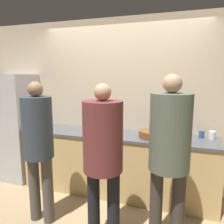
% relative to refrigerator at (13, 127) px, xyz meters
% --- Properties ---
extents(ground_plane, '(14.00, 14.00, 0.00)m').
position_rel_refrigerator_xyz_m(ground_plane, '(1.85, -0.34, -0.88)').
color(ground_plane, '#9E8460').
extents(wall_back, '(5.20, 0.06, 2.60)m').
position_rel_refrigerator_xyz_m(wall_back, '(1.85, 0.32, 0.42)').
color(wall_back, '#C6B293').
rests_on(wall_back, ground_plane).
extents(counter, '(2.83, 0.64, 0.92)m').
position_rel_refrigerator_xyz_m(counter, '(1.85, 0.01, -0.42)').
color(counter, tan).
rests_on(counter, ground_plane).
extents(refrigerator, '(0.75, 0.63, 1.77)m').
position_rel_refrigerator_xyz_m(refrigerator, '(0.00, 0.00, 0.00)').
color(refrigerator, '#B7B7BC').
rests_on(refrigerator, ground_plane).
extents(person_left, '(0.34, 0.34, 1.69)m').
position_rel_refrigerator_xyz_m(person_left, '(1.18, -0.90, 0.12)').
color(person_left, '#4C4742').
rests_on(person_left, ground_plane).
extents(person_center, '(0.40, 0.40, 1.68)m').
position_rel_refrigerator_xyz_m(person_center, '(2.01, -1.00, 0.15)').
color(person_center, black).
rests_on(person_center, ground_plane).
extents(person_right, '(0.39, 0.39, 1.77)m').
position_rel_refrigerator_xyz_m(person_right, '(2.65, -0.86, 0.20)').
color(person_right, '#38332D').
rests_on(person_right, ground_plane).
extents(fruit_bowl, '(0.38, 0.38, 0.14)m').
position_rel_refrigerator_xyz_m(fruit_bowl, '(2.38, -0.05, 0.08)').
color(fruit_bowl, brown).
rests_on(fruit_bowl, counter).
extents(utensil_crock, '(0.12, 0.12, 0.29)m').
position_rel_refrigerator_xyz_m(utensil_crock, '(2.48, 0.22, 0.10)').
color(utensil_crock, '#ADA393').
rests_on(utensil_crock, counter).
extents(bottle_green, '(0.05, 0.05, 0.25)m').
position_rel_refrigerator_xyz_m(bottle_green, '(2.74, -0.08, 0.13)').
color(bottle_green, '#236033').
rests_on(bottle_green, counter).
extents(cup_white, '(0.09, 0.09, 0.10)m').
position_rel_refrigerator_xyz_m(cup_white, '(3.14, 0.13, 0.08)').
color(cup_white, white).
rests_on(cup_white, counter).
extents(cup_blue, '(0.07, 0.07, 0.10)m').
position_rel_refrigerator_xyz_m(cup_blue, '(3.01, 0.14, 0.08)').
color(cup_blue, '#335184').
rests_on(cup_blue, counter).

